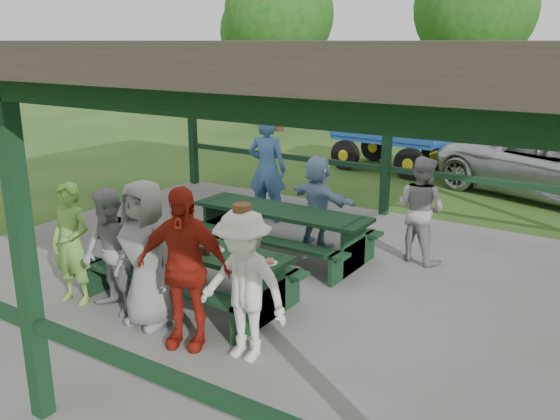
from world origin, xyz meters
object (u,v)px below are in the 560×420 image
Objects in this scene: contestant_green at (72,244)px; spectator_grey at (420,209)px; picnic_table_far at (281,226)px; pickup_truck at (560,167)px; contestant_white_fedora at (243,285)px; picnic_table_near at (191,265)px; farm_trailer at (392,144)px; contestant_red at (183,268)px; spectator_blue at (267,169)px; contestant_grey_left at (111,253)px; contestant_grey_mid at (146,254)px; spectator_lblue at (318,201)px.

spectator_grey is (3.15, 3.83, 0.03)m from contestant_green.
pickup_truck reaches higher than picnic_table_far.
picnic_table_far is 3.13m from contestant_white_fedora.
contestant_green is (-1.21, -0.86, 0.30)m from picnic_table_near.
contestant_green is 0.39× the size of farm_trailer.
contestant_red is 4.74m from spectator_blue.
spectator_blue is at bearing 130.72° from picnic_table_far.
contestant_red reaches higher than farm_trailer.
spectator_grey is (3.09, -0.46, -0.17)m from spectator_blue.
picnic_table_near is at bearing -77.36° from farm_trailer.
contestant_grey_left is 0.93× the size of contestant_white_fedora.
contestant_grey_mid is at bearing 150.82° from contestant_red.
contestant_red is 10.50m from farm_trailer.
spectator_lblue is at bearing 20.84° from spectator_grey.
contestant_grey_left is 3.68m from spectator_lblue.
picnic_table_far is at bearing 173.43° from pickup_truck.
contestant_grey_left reaches higher than pickup_truck.
spectator_blue is 5.98m from farm_trailer.
contestant_grey_mid is at bearing 76.91° from spectator_grey.
pickup_truck is 1.27× the size of farm_trailer.
picnic_table_near is at bearing 70.54° from spectator_grey.
spectator_blue is (-1.19, 4.23, 0.11)m from contestant_grey_mid.
contestant_red reaches higher than contestant_grey_mid.
pickup_truck is (4.28, 9.37, -0.17)m from contestant_green.
contestant_green is 0.89× the size of contestant_grey_mid.
contestant_red is (0.72, -0.92, 0.42)m from picnic_table_near.
spectator_blue is 6.61m from pickup_truck.
spectator_grey is at bearing -173.43° from pickup_truck.
spectator_lblue is 0.29× the size of pickup_truck.
contestant_white_fedora is at bearing 107.08° from spectator_blue.
pickup_truck is at bearing -98.61° from spectator_lblue.
contestant_grey_left is at bearing 70.47° from spectator_grey.
contestant_grey_mid is 9.79m from pickup_truck.
contestant_red is (0.64, -2.92, 0.42)m from picnic_table_far.
contestant_grey_left is 1.28m from contestant_red.
contestant_green is 0.67m from contestant_grey_left.
spectator_blue is at bearing 94.40° from contestant_red.
spectator_blue reaches higher than spectator_lblue.
farm_trailer is at bearing -103.78° from spectator_blue.
contestant_white_fedora is at bearing -9.45° from contestant_red.
contestant_green is at bearing -144.66° from picnic_table_near.
contestant_red reaches higher than picnic_table_far.
contestant_green is at bearing -114.32° from picnic_table_far.
contestant_grey_mid is at bearing 179.12° from contestant_white_fedora.
picnic_table_far is 0.83m from spectator_lblue.
spectator_blue is at bearing 158.37° from pickup_truck.
pickup_truck is at bearing 79.45° from contestant_white_fedora.
contestant_grey_mid is 10.27m from farm_trailer.
spectator_blue reaches higher than contestant_green.
picnic_table_near is 1.83× the size of spectator_lblue.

